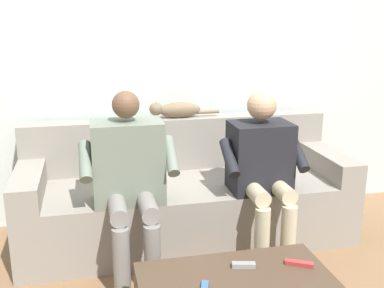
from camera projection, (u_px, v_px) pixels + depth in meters
name	position (u px, v px, depth m)	size (l,w,h in m)	color
ground_plane	(211.00, 287.00, 2.88)	(8.00, 8.00, 0.00)	#846042
back_wall	(173.00, 63.00, 3.69)	(4.97, 0.06, 2.50)	silver
couch	(186.00, 198.00, 3.49)	(2.37, 0.85, 0.85)	gray
person_left_seated	(262.00, 163.00, 3.14)	(0.56, 0.52, 1.14)	black
person_right_seated	(129.00, 172.00, 2.92)	(0.60, 0.59, 1.17)	slate
cat_on_backrest	(176.00, 110.00, 3.59)	(0.55, 0.11, 0.13)	#756047
remote_gray	(244.00, 265.00, 2.43)	(0.12, 0.04, 0.03)	gray
remote_red	(299.00, 263.00, 2.45)	(0.15, 0.03, 0.02)	#B73333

